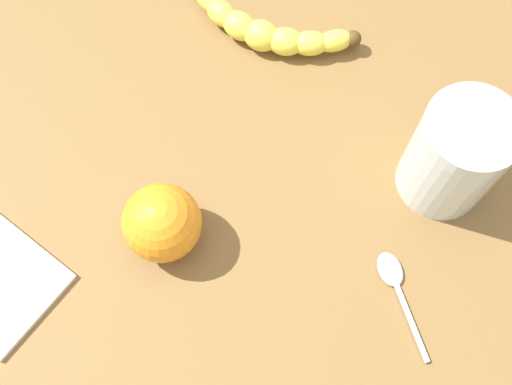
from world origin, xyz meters
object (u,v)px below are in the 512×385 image
at_px(banana, 265,29).
at_px(smoothie_glass, 454,157).
at_px(orange_fruit, 162,223).
at_px(teaspoon, 393,276).

relative_size(banana, smoothie_glass, 1.73).
relative_size(orange_fruit, teaspoon, 0.87).
distance_m(orange_fruit, teaspoon, 0.23).
distance_m(banana, teaspoon, 0.32).
bearing_deg(smoothie_glass, teaspoon, -91.09).
bearing_deg(banana, orange_fruit, -89.66).
bearing_deg(orange_fruit, banana, 95.51).
bearing_deg(teaspoon, smoothie_glass, -46.02).
height_order(banana, smoothie_glass, smoothie_glass).
distance_m(smoothie_glass, orange_fruit, 0.29).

